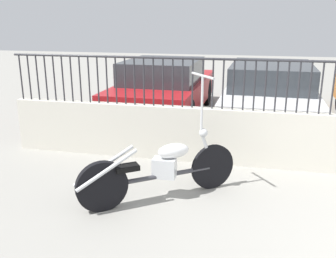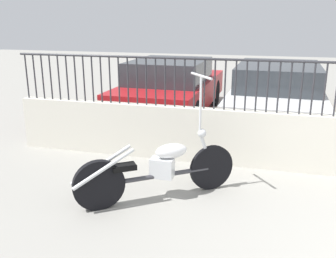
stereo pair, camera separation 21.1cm
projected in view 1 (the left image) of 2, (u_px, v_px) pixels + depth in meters
The scene contains 3 objects.
motorcycle_dark_grey at pixel (155, 169), 4.49m from camera, with size 1.73×1.33×1.51m.
car_red at pixel (165, 87), 8.46m from camera, with size 1.79×4.07×1.27m.
car_white at pixel (270, 93), 7.80m from camera, with size 1.87×4.56×1.27m.
Camera 1 is at (-1.61, -3.17, 2.14)m, focal length 40.00 mm.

